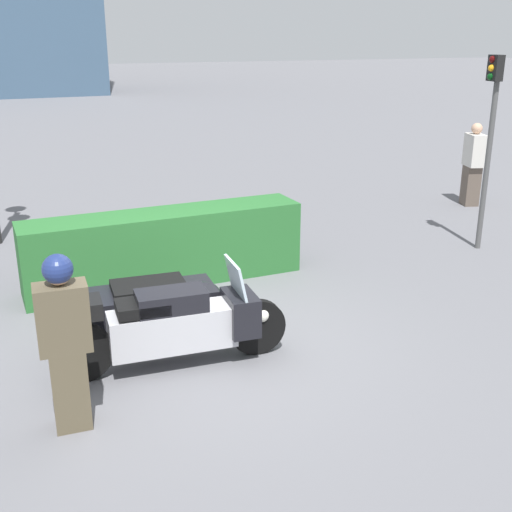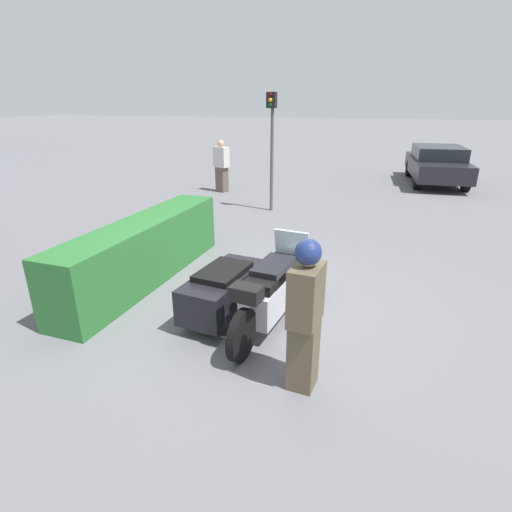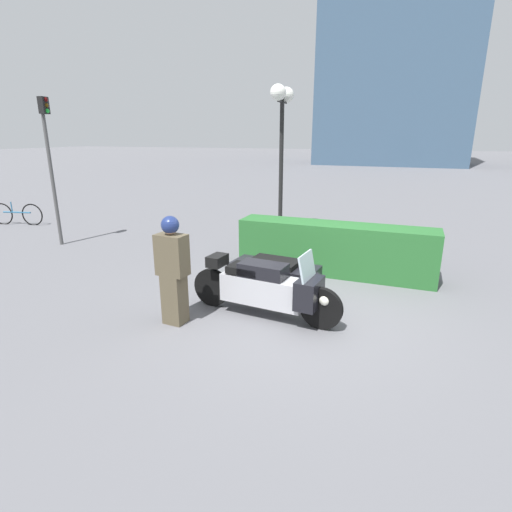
# 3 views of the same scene
# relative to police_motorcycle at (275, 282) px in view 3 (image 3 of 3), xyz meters

# --- Properties ---
(ground_plane) EXTENTS (160.00, 160.00, 0.00)m
(ground_plane) POSITION_rel_police_motorcycle_xyz_m (0.44, -0.12, -0.47)
(ground_plane) COLOR slate
(police_motorcycle) EXTENTS (2.60, 1.49, 1.16)m
(police_motorcycle) POSITION_rel_police_motorcycle_xyz_m (0.00, 0.00, 0.00)
(police_motorcycle) COLOR black
(police_motorcycle) RESTS_ON ground
(officer_rider) EXTENTS (0.48, 0.31, 1.70)m
(officer_rider) POSITION_rel_police_motorcycle_xyz_m (-1.26, -1.10, 0.43)
(officer_rider) COLOR brown
(officer_rider) RESTS_ON ground
(hedge_bush_curbside) EXTENTS (4.06, 0.75, 1.07)m
(hedge_bush_curbside) POSITION_rel_police_motorcycle_xyz_m (0.60, 2.13, 0.07)
(hedge_bush_curbside) COLOR #28662D
(hedge_bush_curbside) RESTS_ON ground
(twin_lamp_post) EXTENTS (0.43, 1.18, 4.12)m
(twin_lamp_post) POSITION_rel_police_motorcycle_xyz_m (-1.57, 5.15, 2.93)
(twin_lamp_post) COLOR black
(twin_lamp_post) RESTS_ON ground
(traffic_light_far) EXTENTS (0.22, 0.29, 3.73)m
(traffic_light_far) POSITION_rel_police_motorcycle_xyz_m (-6.66, 1.83, 1.96)
(traffic_light_far) COLOR #4C4C4C
(traffic_light_far) RESTS_ON ground
(bicycle_parked) EXTENTS (1.74, 0.48, 0.77)m
(bicycle_parked) POSITION_rel_police_motorcycle_xyz_m (-9.98, 3.20, -0.12)
(bicycle_parked) COLOR black
(bicycle_parked) RESTS_ON ground
(office_building_main) EXTENTS (14.06, 9.42, 23.68)m
(office_building_main) POSITION_rel_police_motorcycle_xyz_m (-0.57, 38.41, 11.37)
(office_building_main) COLOR #3D5670
(office_building_main) RESTS_ON ground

